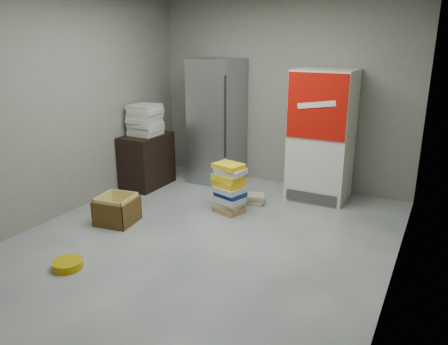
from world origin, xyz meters
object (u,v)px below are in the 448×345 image
wood_shelf (147,160)px  cardboard_box (117,212)px  coke_cooler (322,135)px  steel_fridge (217,122)px  phonebook_stack_main (229,188)px

wood_shelf → cardboard_box: wood_shelf is taller
cardboard_box → coke_cooler: bearing=38.5°
coke_cooler → cardboard_box: bearing=-133.5°
coke_cooler → cardboard_box: 2.93m
steel_fridge → coke_cooler: bearing=-0.2°
steel_fridge → cardboard_box: (-0.30, -2.06, -0.80)m
steel_fridge → coke_cooler: (1.65, -0.01, -0.05)m
steel_fridge → phonebook_stack_main: size_ratio=2.88×
phonebook_stack_main → cardboard_box: 1.44m
phonebook_stack_main → cardboard_box: (-1.07, -0.95, -0.18)m
coke_cooler → phonebook_stack_main: coke_cooler is taller
wood_shelf → phonebook_stack_main: wood_shelf is taller
steel_fridge → cardboard_box: size_ratio=3.84×
steel_fridge → phonebook_stack_main: 1.49m
steel_fridge → wood_shelf: (-0.83, -0.73, -0.55)m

